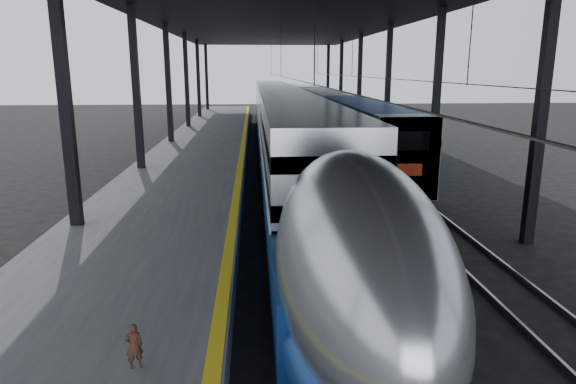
{
  "coord_description": "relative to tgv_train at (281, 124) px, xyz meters",
  "views": [
    {
      "loc": [
        0.06,
        -11.6,
        5.97
      ],
      "look_at": [
        1.16,
        4.91,
        2.0
      ],
      "focal_mm": 32.0,
      "sensor_mm": 36.0,
      "label": 1
    }
  ],
  "objects": [
    {
      "name": "platform",
      "position": [
        -5.5,
        -5.11,
        -1.65
      ],
      "size": [
        6.0,
        80.0,
        1.0
      ],
      "primitive_type": "cube",
      "color": "#4C4C4F",
      "rests_on": "ground"
    },
    {
      "name": "canopy",
      "position": [
        -0.1,
        -5.11,
        6.97
      ],
      "size": [
        18.0,
        75.0,
        9.47
      ],
      "color": "black",
      "rests_on": "ground"
    },
    {
      "name": "yellow_strip",
      "position": [
        -2.7,
        -5.11,
        -1.14
      ],
      "size": [
        0.3,
        80.0,
        0.01
      ],
      "primitive_type": "cube",
      "color": "yellow",
      "rests_on": "platform"
    },
    {
      "name": "child",
      "position": [
        -4.03,
        -28.73,
        -0.74
      ],
      "size": [
        0.35,
        0.28,
        0.82
      ],
      "primitive_type": "imported",
      "rotation": [
        0.0,
        0.0,
        3.46
      ],
      "color": "#442416",
      "rests_on": "platform"
    },
    {
      "name": "tgv_train",
      "position": [
        0.0,
        0.0,
        0.0
      ],
      "size": [
        3.21,
        65.2,
        4.6
      ],
      "color": "#AEB0B5",
      "rests_on": "ground"
    },
    {
      "name": "ground",
      "position": [
        -2.0,
        -25.11,
        -2.15
      ],
      "size": [
        160.0,
        160.0,
        0.0
      ],
      "primitive_type": "plane",
      "color": "black",
      "rests_on": "ground"
    },
    {
      "name": "rails",
      "position": [
        2.5,
        -5.11,
        -2.07
      ],
      "size": [
        6.52,
        80.0,
        0.16
      ],
      "color": "slate",
      "rests_on": "ground"
    },
    {
      "name": "second_train",
      "position": [
        5.0,
        12.88,
        -0.15
      ],
      "size": [
        2.87,
        56.05,
        3.95
      ],
      "color": "navy",
      "rests_on": "ground"
    }
  ]
}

